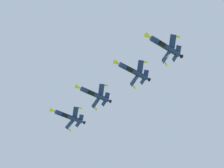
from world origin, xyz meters
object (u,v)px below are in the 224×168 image
object	(u,v)px
fighter_jet_left_outer	(68,116)
fighter_jet_right_wing	(94,94)
fighter_jet_left_wing	(133,71)
fighter_jet_lead	(165,46)

from	to	relation	value
fighter_jet_left_outer	fighter_jet_right_wing	bearing A→B (deg)	-178.60
fighter_jet_left_wing	fighter_jet_left_outer	xyz separation A→B (m)	(-29.62, 17.45, -3.54)
fighter_jet_left_outer	fighter_jet_left_wing	bearing A→B (deg)	-175.88
fighter_jet_lead	fighter_jet_left_wing	bearing A→B (deg)	-4.92
fighter_jet_right_wing	fighter_jet_left_outer	world-z (taller)	fighter_jet_right_wing
fighter_jet_left_wing	fighter_jet_left_outer	world-z (taller)	fighter_jet_left_wing
fighter_jet_left_wing	fighter_jet_left_outer	distance (m)	34.56
fighter_jet_left_wing	fighter_jet_left_outer	size ratio (longest dim) A/B	1.00
fighter_jet_left_wing	fighter_jet_right_wing	bearing A→B (deg)	6.41
fighter_jet_right_wing	fighter_jet_left_outer	distance (m)	15.96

